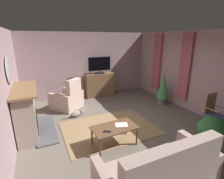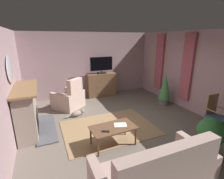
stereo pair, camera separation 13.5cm
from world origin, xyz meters
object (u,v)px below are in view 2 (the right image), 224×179
Objects in this scene: wall_mirror_oval at (10,69)px; cat at (78,113)px; television at (101,65)px; armchair_angled_to_table at (69,99)px; sofa_floral at (156,175)px; coffee_table at (113,129)px; folded_newspaper at (120,125)px; side_chair_tucked_against_wall at (215,114)px; tv_remote at (106,131)px; potted_plant_leafy_by_curtain at (211,135)px; fireplace at (28,111)px; potted_plant_on_hearth_side at (165,88)px; tv_cabinet at (101,85)px.

cat is (1.64, 0.45, -1.64)m from wall_mirror_oval.
television reaches higher than armchair_angled_to_table.
sofa_floral is 3.42m from cat.
coffee_table is 0.20m from folded_newspaper.
side_chair_tucked_against_wall is at bearing -37.36° from cat.
potted_plant_leafy_by_curtain is at bearing 0.61° from tv_remote.
television is 3.69m from folded_newspaper.
potted_plant_on_hearth_side is (4.67, 0.15, 0.06)m from fireplace.
wall_mirror_oval reaches higher than television.
armchair_angled_to_table is 1.21× the size of side_chair_tucked_against_wall.
armchair_angled_to_table reaches higher than tv_cabinet.
folded_newspaper is at bearing -102.71° from television.
potted_plant_on_hearth_side is at bearing 1.74° from wall_mirror_oval.
wall_mirror_oval is at bearing 168.06° from tv_remote.
wall_mirror_oval is 0.79× the size of coffee_table.
fireplace is 2.02× the size of wall_mirror_oval.
coffee_table is (2.10, -1.45, -1.32)m from wall_mirror_oval.
television reaches higher than tv_remote.
tv_cabinet reaches higher than coffee_table.
fireplace reaches higher than potted_plant_leafy_by_curtain.
tv_cabinet is 1.22× the size of side_chair_tucked_against_wall.
potted_plant_on_hearth_side is (3.06, 1.73, 0.17)m from tv_remote.
fireplace is at bearing -178.17° from potted_plant_on_hearth_side.
side_chair_tucked_against_wall is 0.86× the size of potted_plant_on_hearth_side.
potted_plant_on_hearth_side is at bearing -46.89° from tv_cabinet.
potted_plant_leafy_by_curtain is (0.75, -4.68, -0.88)m from television.
wall_mirror_oval reaches higher than tv_cabinet.
tv_remote is 2.88m from armchair_angled_to_table.
folded_newspaper is at bearing -31.97° from wall_mirror_oval.
tv_cabinet is at bearing 133.11° from potted_plant_on_hearth_side.
coffee_table is at bearing -105.63° from television.
tv_cabinet is at bearing 99.05° from potted_plant_leafy_by_curtain.
coffee_table is 0.28m from tv_remote.
wall_mirror_oval is at bearing -145.55° from tv_cabinet.
tv_cabinet reaches higher than cat.
side_chair_tucked_against_wall reaches higher than cat.
tv_remote is 1.39m from sofa_floral.
television is at bearing 96.57° from folded_newspaper.
potted_plant_on_hearth_side is at bearing 50.33° from folded_newspaper.
potted_plant_on_hearth_side is at bearing 1.83° from fireplace.
potted_plant_on_hearth_side is at bearing 87.72° from side_chair_tucked_against_wall.
tv_remote is (1.86, -1.58, -1.26)m from wall_mirror_oval.
television is 0.90× the size of coffee_table.
armchair_angled_to_table is at bearing -151.67° from tv_cabinet.
fireplace reaches higher than sofa_floral.
side_chair_tucked_against_wall is 1.18m from potted_plant_leafy_by_curtain.
armchair_angled_to_table reaches higher than potted_plant_leafy_by_curtain.
cat is at bearing -82.57° from armchair_angled_to_table.
potted_plant_on_hearth_side is (1.08, 2.77, 0.16)m from potted_plant_leafy_by_curtain.
sofa_floral is (0.36, -1.33, -0.15)m from tv_remote.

